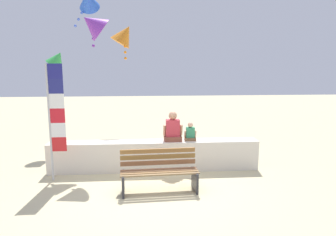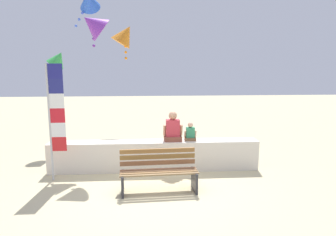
{
  "view_description": "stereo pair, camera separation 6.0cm",
  "coord_description": "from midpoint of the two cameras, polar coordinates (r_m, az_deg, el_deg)",
  "views": [
    {
      "loc": [
        -0.23,
        -6.56,
        2.75
      ],
      "look_at": [
        0.35,
        1.28,
        1.37
      ],
      "focal_mm": 33.46,
      "sensor_mm": 36.0,
      "label": 1
    },
    {
      "loc": [
        -0.17,
        -6.56,
        2.75
      ],
      "look_at": [
        0.35,
        1.28,
        1.37
      ],
      "focal_mm": 33.46,
      "sensor_mm": 36.0,
      "label": 2
    }
  ],
  "objects": [
    {
      "name": "ground_plane",
      "position": [
        7.12,
        -2.38,
        -12.77
      ],
      "size": [
        40.0,
        40.0,
        0.0
      ],
      "primitive_type": "plane",
      "color": "beige"
    },
    {
      "name": "seawall_ledge",
      "position": [
        8.19,
        -2.7,
        -6.83
      ],
      "size": [
        5.37,
        0.5,
        0.77
      ],
      "primitive_type": "cube",
      "color": "silver",
      "rests_on": "ground"
    },
    {
      "name": "park_bench",
      "position": [
        6.89,
        -1.88,
        -9.81
      ],
      "size": [
        1.7,
        0.7,
        0.88
      ],
      "color": "olive",
      "rests_on": "ground"
    },
    {
      "name": "person_adult",
      "position": [
        8.07,
        0.66,
        -2.07
      ],
      "size": [
        0.5,
        0.37,
        0.77
      ],
      "color": "brown",
      "rests_on": "seawall_ledge"
    },
    {
      "name": "person_child",
      "position": [
        8.14,
        3.87,
        -2.79
      ],
      "size": [
        0.31,
        0.23,
        0.48
      ],
      "color": "brown",
      "rests_on": "seawall_ledge"
    },
    {
      "name": "flag_banner",
      "position": [
        7.66,
        -20.22,
        0.62
      ],
      "size": [
        0.38,
        0.05,
        2.74
      ],
      "color": "#B7B7BC",
      "rests_on": "ground"
    },
    {
      "name": "kite_purple",
      "position": [
        8.79,
        -13.73,
        16.29
      ],
      "size": [
        0.97,
        0.84,
        1.03
      ],
      "color": "purple"
    },
    {
      "name": "kite_orange",
      "position": [
        10.06,
        -8.11,
        14.78
      ],
      "size": [
        0.93,
        0.81,
        1.18
      ],
      "color": "orange"
    },
    {
      "name": "kite_green",
      "position": [
        10.6,
        -19.68,
        10.12
      ],
      "size": [
        0.75,
        0.65,
        0.92
      ],
      "color": "green"
    },
    {
      "name": "kite_blue",
      "position": [
        9.82,
        -14.52,
        20.08
      ],
      "size": [
        0.74,
        0.78,
        1.15
      ],
      "color": "blue"
    }
  ]
}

